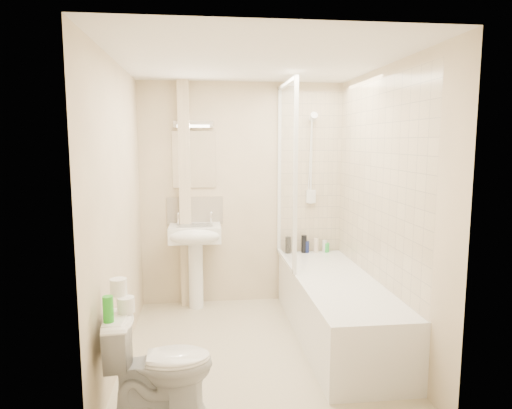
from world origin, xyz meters
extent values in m
plane|color=beige|center=(0.00, 0.00, 0.00)|extent=(2.50, 2.50, 0.00)
cube|color=beige|center=(0.00, 1.25, 1.20)|extent=(2.20, 0.02, 2.40)
cube|color=beige|center=(-1.10, 0.00, 1.20)|extent=(0.02, 2.50, 2.40)
cube|color=beige|center=(1.10, 0.00, 1.20)|extent=(0.02, 2.50, 2.40)
cube|color=white|center=(0.00, 0.00, 2.40)|extent=(2.20, 2.50, 0.02)
cube|color=beige|center=(0.75, 1.24, 1.42)|extent=(0.70, 0.01, 1.75)
cube|color=beige|center=(1.09, 0.17, 1.42)|extent=(0.01, 2.10, 1.75)
cube|color=beige|center=(-0.62, 1.19, 1.20)|extent=(0.12, 0.12, 2.40)
cube|color=beige|center=(-0.52, 1.24, 1.03)|extent=(0.60, 0.02, 0.30)
cube|color=white|center=(-0.52, 1.24, 1.58)|extent=(0.46, 0.01, 0.60)
cube|color=silver|center=(-0.52, 1.22, 1.95)|extent=(0.42, 0.07, 0.07)
cube|color=white|center=(0.75, 0.17, 0.28)|extent=(0.70, 2.10, 0.55)
cube|color=white|center=(0.75, 0.17, 0.49)|extent=(0.56, 1.96, 0.05)
cube|color=white|center=(0.40, 0.80, 1.45)|extent=(0.01, 0.90, 1.80)
cube|color=white|center=(0.40, 1.23, 1.45)|extent=(0.04, 0.04, 1.80)
cube|color=white|center=(0.40, 0.35, 1.45)|extent=(0.04, 0.04, 1.80)
cube|color=white|center=(0.40, 0.80, 2.33)|extent=(0.04, 0.90, 0.04)
cube|color=white|center=(0.40, 0.80, 0.57)|extent=(0.04, 0.90, 0.03)
cylinder|color=white|center=(0.75, 1.22, 1.55)|extent=(0.02, 0.02, 0.90)
cylinder|color=white|center=(0.75, 1.22, 1.10)|extent=(0.05, 0.05, 0.02)
cylinder|color=white|center=(0.75, 1.22, 2.00)|extent=(0.05, 0.05, 0.02)
cylinder|color=white|center=(0.75, 1.15, 2.03)|extent=(0.08, 0.11, 0.11)
cube|color=white|center=(0.75, 1.21, 1.17)|extent=(0.10, 0.05, 0.14)
cylinder|color=white|center=(0.73, 1.19, 1.60)|extent=(0.01, 0.13, 0.84)
cylinder|color=white|center=(-0.52, 1.08, 0.36)|extent=(0.15, 0.15, 0.72)
cube|color=white|center=(-0.52, 1.05, 0.82)|extent=(0.53, 0.41, 0.16)
ellipsoid|color=white|center=(-0.52, 0.88, 0.82)|extent=(0.53, 0.23, 0.16)
cube|color=silver|center=(-0.52, 1.05, 0.88)|extent=(0.37, 0.27, 0.04)
cylinder|color=white|center=(-0.69, 1.16, 0.95)|extent=(0.03, 0.03, 0.10)
cylinder|color=white|center=(-0.35, 1.16, 0.95)|extent=(0.03, 0.03, 0.10)
sphere|color=white|center=(-0.69, 1.16, 1.01)|extent=(0.04, 0.04, 0.04)
sphere|color=white|center=(-0.35, 1.16, 1.01)|extent=(0.04, 0.04, 0.04)
cylinder|color=black|center=(0.49, 1.16, 0.64)|extent=(0.06, 0.06, 0.18)
cylinder|color=silver|center=(0.56, 1.16, 0.63)|extent=(0.06, 0.06, 0.15)
cylinder|color=black|center=(0.67, 1.16, 0.65)|extent=(0.06, 0.06, 0.20)
cylinder|color=navy|center=(0.70, 1.16, 0.61)|extent=(0.06, 0.06, 0.13)
cylinder|color=beige|center=(0.81, 1.16, 0.63)|extent=(0.05, 0.05, 0.16)
cylinder|color=silver|center=(0.91, 1.16, 0.62)|extent=(0.05, 0.05, 0.13)
cylinder|color=green|center=(0.92, 1.16, 0.60)|extent=(0.07, 0.07, 0.10)
imported|color=white|center=(-0.72, -0.84, 0.34)|extent=(0.45, 0.71, 0.68)
cylinder|color=white|center=(-0.93, -0.79, 0.73)|extent=(0.11, 0.11, 0.10)
cylinder|color=white|center=(-0.98, -0.74, 0.84)|extent=(0.11, 0.11, 0.11)
cylinder|color=green|center=(-1.01, -0.94, 0.76)|extent=(0.06, 0.06, 0.16)
camera|label=1|loc=(-0.42, -3.68, 1.77)|focal=32.00mm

